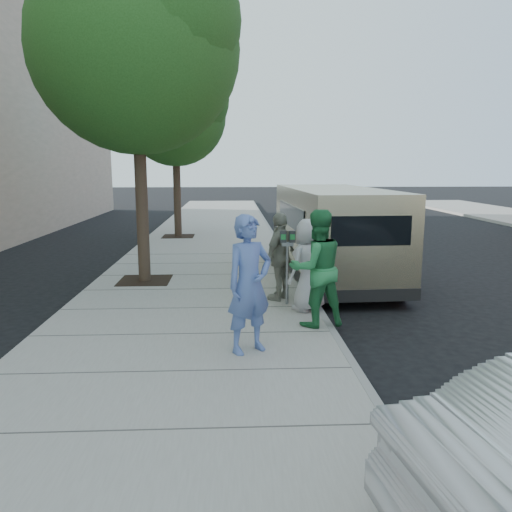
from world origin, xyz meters
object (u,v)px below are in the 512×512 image
person_officer (249,284)px  person_gray_shirt (308,265)px  van (333,232)px  tree_near (137,40)px  tree_far (176,110)px  person_striped_polo (281,256)px  parking_meter (287,251)px  person_green_shirt (317,268)px

person_officer → person_gray_shirt: size_ratio=1.16×
van → person_gray_shirt: bearing=-111.7°
tree_near → person_gray_shirt: size_ratio=4.34×
tree_far → person_striped_polo: 10.63m
person_gray_shirt → tree_far: bearing=-110.3°
parking_meter → person_gray_shirt: size_ratio=0.84×
person_officer → person_gray_shirt: person_officer is taller
van → tree_near: bearing=-176.0°
tree_far → van: size_ratio=1.03×
parking_meter → person_striped_polo: size_ratio=0.82×
tree_far → van: bearing=-57.2°
person_green_shirt → person_gray_shirt: (0.00, 0.90, -0.12)m
tree_far → person_striped_polo: tree_far is taller
tree_far → van: 9.17m
person_officer → person_striped_polo: 2.97m
tree_near → parking_meter: 5.78m
tree_far → parking_meter: tree_far is taller
tree_near → person_green_shirt: 6.63m
tree_near → tree_far: (-0.00, 7.60, -0.66)m
person_gray_shirt → person_striped_polo: 0.92m
van → person_green_shirt: bearing=-107.7°
tree_far → person_officer: (2.28, -12.32, -3.73)m
tree_near → person_striped_polo: size_ratio=4.24×
person_officer → person_gray_shirt: bearing=28.6°
person_striped_polo → tree_near: bearing=-85.8°
tree_far → parking_meter: (3.11, -9.81, -3.68)m
person_officer → person_gray_shirt: 2.39m
tree_far → parking_meter: bearing=-72.4°
tree_near → tree_far: size_ratio=1.16×
person_green_shirt → tree_far: bearing=-87.1°
person_green_shirt → parking_meter: bearing=-89.8°
tree_near → person_striped_polo: bearing=-31.5°
person_striped_polo → person_gray_shirt: bearing=64.6°
person_officer → person_green_shirt: size_ratio=1.02×
van → person_green_shirt: 4.23m
tree_far → person_officer: bearing=-79.5°
tree_near → person_green_shirt: tree_near is taller
tree_near → person_striped_polo: 5.73m
parking_meter → person_officer: bearing=-107.8°
person_gray_shirt → person_officer: bearing=21.5°
person_green_shirt → person_striped_polo: (-0.44, 1.71, -0.10)m
van → person_gray_shirt: size_ratio=3.63×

